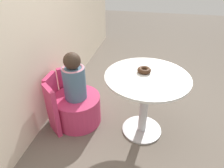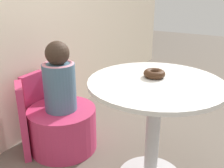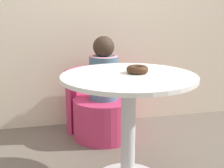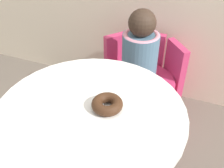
# 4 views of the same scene
# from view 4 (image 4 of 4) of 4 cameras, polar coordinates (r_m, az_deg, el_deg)

# --- Properties ---
(round_table) EXTENTS (0.83, 0.83, 0.72)m
(round_table) POSITION_cam_4_polar(r_m,az_deg,el_deg) (1.25, -4.38, -11.64)
(round_table) COLOR silver
(round_table) RESTS_ON ground_plane
(tub_chair) EXTENTS (0.54, 0.54, 0.35)m
(tub_chair) POSITION_cam_4_polar(r_m,az_deg,el_deg) (2.02, 5.38, -3.23)
(tub_chair) COLOR #C63360
(tub_chair) RESTS_ON ground_plane
(booth_backrest) EXTENTS (0.63, 0.23, 0.59)m
(booth_backrest) POSITION_cam_4_polar(r_m,az_deg,el_deg) (2.12, 7.35, 2.95)
(booth_backrest) COLOR #C63360
(booth_backrest) RESTS_ON ground_plane
(child_figure) EXTENTS (0.24, 0.24, 0.54)m
(child_figure) POSITION_cam_4_polar(r_m,az_deg,el_deg) (1.77, 6.15, 7.13)
(child_figure) COLOR slate
(child_figure) RESTS_ON tub_chair
(donut) EXTENTS (0.14, 0.14, 0.05)m
(donut) POSITION_cam_4_polar(r_m,az_deg,el_deg) (1.11, -1.12, -4.50)
(donut) COLOR #3D2314
(donut) RESTS_ON round_table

